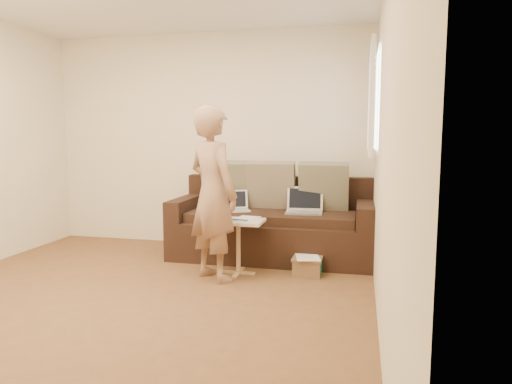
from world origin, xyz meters
The scene contains 16 objects.
floor centered at (0.00, 0.00, 0.00)m, with size 4.50×4.50×0.00m, color brown.
wall_back centered at (0.00, 2.25, 1.30)m, with size 4.00×4.00×0.00m, color beige.
wall_right centered at (2.00, 0.00, 1.30)m, with size 4.50×4.50×0.00m, color beige.
window_blinds centered at (1.95, 1.50, 1.70)m, with size 0.12×0.88×1.08m, color white, non-canonical shape.
sofa centered at (0.90, 1.77, 0.42)m, with size 2.20×0.95×0.85m, color black, non-canonical shape.
pillow_left centered at (0.30, 1.98, 0.79)m, with size 0.55×0.14×0.55m, color #6E6A51, non-canonical shape.
pillow_mid centered at (0.85, 1.97, 0.79)m, with size 0.55×0.14×0.55m, color #776E55, non-canonical shape.
pillow_right centered at (1.45, 1.97, 0.79)m, with size 0.55×0.14×0.55m, color #6E6A51, non-canonical shape.
laptop_silver centered at (1.26, 1.72, 0.52)m, with size 0.40×0.29×0.26m, color #B7BABC, non-canonical shape.
laptop_white centered at (0.49, 1.70, 0.52)m, with size 0.31×0.23×0.23m, color white, non-canonical shape.
person centered at (0.51, 0.88, 0.82)m, with size 0.60×0.40×1.64m, color #956E51.
side_table centered at (0.69, 1.08, 0.27)m, with size 0.49×0.34×0.54m, color silver, non-canonical shape.
drinking_glass centered at (0.51, 1.20, 0.60)m, with size 0.07×0.07×0.12m, color silver, non-canonical shape.
scissors centered at (0.71, 1.04, 0.55)m, with size 0.18×0.10×0.02m, color silver, non-canonical shape.
paper_on_table centered at (0.76, 1.16, 0.54)m, with size 0.21×0.30×0.00m, color white, non-canonical shape.
striped_box centered at (1.36, 1.20, 0.09)m, with size 0.29×0.29×0.18m, color red, non-canonical shape.
Camera 1 is at (1.85, -3.19, 1.36)m, focal length 32.22 mm.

